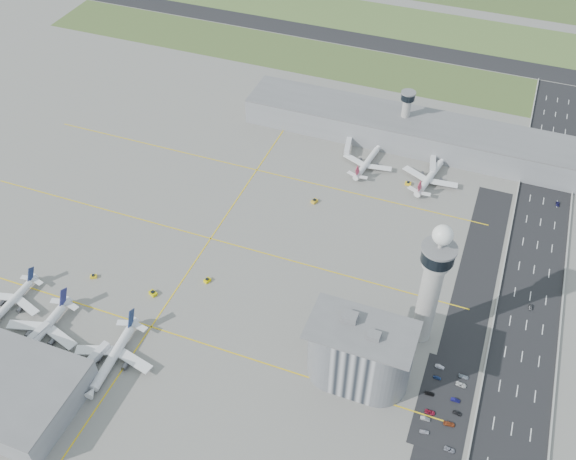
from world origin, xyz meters
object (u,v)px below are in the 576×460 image
(airplane_far_a, at_px, (368,159))
(car_lot_11, at_px, (464,377))
(airplane_far_b, at_px, (431,173))
(jet_bridge_far_1, at_px, (433,159))
(tug_1, at_px, (93,276))
(tug_4, at_px, (314,201))
(control_tower, at_px, (432,281))
(airplane_near_b, at_px, (39,330))
(car_lot_4, at_px, (437,378))
(admin_building, at_px, (359,353))
(car_lot_5, at_px, (440,367))
(car_lot_0, at_px, (424,432))
(car_lot_10, at_px, (461,385))
(car_lot_7, at_px, (449,424))
(car_lot_1, at_px, (425,419))
(tug_5, at_px, (408,183))
(car_hw_1, at_px, (530,307))
(airplane_near_a, at_px, (10,300))
(car_lot_3, at_px, (430,394))
(secondary_tower, at_px, (406,112))
(jet_bridge_far_0, at_px, (349,141))
(car_lot_8, at_px, (457,413))
(car_lot_9, at_px, (455,400))
(tug_2, at_px, (153,293))
(car_lot_6, at_px, (449,450))
(airplane_near_c, at_px, (111,354))
(car_lot_2, at_px, (430,412))
(car_hw_4, at_px, (539,135))
(jet_bridge_near_2, at_px, (85,370))
(tug_3, at_px, (207,280))
(car_hw_2, at_px, (558,204))

(airplane_far_a, height_order, car_lot_11, airplane_far_a)
(airplane_far_b, relative_size, jet_bridge_far_1, 2.73)
(tug_1, height_order, tug_4, tug_4)
(control_tower, distance_m, airplane_near_b, 167.14)
(tug_1, height_order, car_lot_4, tug_1)
(admin_building, xyz_separation_m, car_lot_5, (31.37, 16.08, -14.67))
(airplane_near_b, xyz_separation_m, car_lot_0, (164.76, 14.64, -5.15))
(jet_bridge_far_1, relative_size, car_lot_10, 3.27)
(car_lot_7, bearing_deg, car_lot_1, 90.33)
(tug_5, height_order, car_hw_1, tug_5)
(airplane_near_a, xyz_separation_m, car_lot_3, (186.87, 22.11, -4.33))
(secondary_tower, height_order, jet_bridge_far_0, secondary_tower)
(car_lot_8, distance_m, car_lot_9, 5.78)
(tug_2, height_order, car_lot_3, tug_2)
(airplane_near_a, height_order, tug_5, airplane_near_a)
(tug_2, distance_m, car_lot_6, 145.39)
(jet_bridge_far_0, relative_size, tug_5, 4.22)
(airplane_near_c, bearing_deg, tug_2, -178.68)
(airplane_near_a, bearing_deg, car_lot_7, 95.16)
(car_lot_1, xyz_separation_m, car_lot_9, (9.55, 12.44, -0.03))
(car_lot_2, relative_size, car_lot_11, 0.99)
(tug_5, relative_size, car_lot_5, 0.86)
(control_tower, distance_m, airplane_far_b, 113.30)
(car_lot_11, xyz_separation_m, car_hw_4, (13.93, 188.76, 0.02))
(car_lot_6, bearing_deg, airplane_near_a, 94.78)
(tug_5, relative_size, car_lot_4, 1.01)
(secondary_tower, bearing_deg, car_lot_0, -74.05)
(tug_2, height_order, car_lot_5, tug_2)
(airplane_far_b, xyz_separation_m, car_lot_1, (28.72, -147.74, -4.72))
(car_lot_5, bearing_deg, car_lot_0, -177.59)
(car_lot_0, bearing_deg, airplane_near_a, 83.05)
(car_lot_6, bearing_deg, tug_5, 23.26)
(tug_5, xyz_separation_m, car_lot_1, (39.30, -139.71, -0.32))
(airplane_near_c, xyz_separation_m, airplane_far_a, (63.01, 168.65, -0.94))
(airplane_near_a, relative_size, airplane_near_b, 0.84)
(tug_4, xyz_separation_m, car_lot_7, (92.01, -106.00, -0.36))
(tug_1, height_order, car_lot_7, tug_1)
(tug_2, height_order, car_lot_0, tug_2)
(jet_bridge_near_2, xyz_separation_m, car_lot_1, (135.76, 29.11, -2.21))
(airplane_far_b, bearing_deg, tug_3, 154.53)
(tug_1, distance_m, car_lot_11, 173.98)
(car_lot_6, bearing_deg, airplane_near_b, 98.06)
(tug_1, bearing_deg, car_lot_10, 62.07)
(airplane_near_a, distance_m, jet_bridge_far_1, 234.44)
(car_lot_0, bearing_deg, tug_4, 28.21)
(tug_2, distance_m, car_hw_2, 216.30)
(car_lot_4, distance_m, car_lot_5, 5.61)
(car_hw_4, bearing_deg, airplane_far_b, -127.64)
(airplane_far_a, distance_m, tug_2, 145.67)
(tug_3, height_order, tug_4, tug_4)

